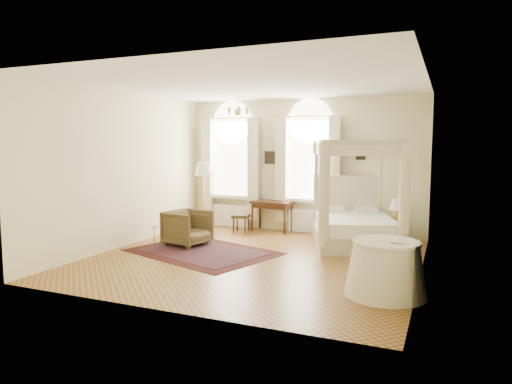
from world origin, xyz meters
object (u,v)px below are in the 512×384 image
canopy_bed (355,222)px  coffee_table (168,227)px  floor_lamp (203,173)px  side_table (386,269)px  writing_desk (272,205)px  armchair (187,228)px  stool (241,217)px  nightstand (392,232)px

canopy_bed → coffee_table: bearing=-160.8°
floor_lamp → side_table: (4.74, -3.05, -1.10)m
writing_desk → coffee_table: size_ratio=1.69×
armchair → side_table: 4.70m
floor_lamp → canopy_bed: bearing=0.4°
coffee_table → stool: bearing=61.0°
coffee_table → side_table: 5.20m
canopy_bed → coffee_table: canopy_bed is taller
stool → coffee_table: stool is taller
canopy_bed → stool: bearing=171.9°
stool → armchair: armchair is taller
stool → armchair: size_ratio=0.53×
writing_desk → coffee_table: 2.74m
armchair → canopy_bed: bearing=-57.0°
armchair → floor_lamp: bearing=25.6°
coffee_table → canopy_bed: bearing=19.2°
armchair → stool: bearing=-3.5°
nightstand → canopy_bed: bearing=-149.6°
armchair → side_table: (4.38, -1.70, 0.01)m
armchair → floor_lamp: (-0.36, 1.34, 1.11)m
nightstand → coffee_table: 4.93m
canopy_bed → coffee_table: size_ratio=3.98×
nightstand → side_table: size_ratio=0.49×
stool → nightstand: bearing=0.3°
nightstand → coffee_table: size_ratio=0.91×
writing_desk → stool: size_ratio=2.38×
canopy_bed → stool: size_ratio=5.60×
coffee_table → floor_lamp: size_ratio=0.36×
writing_desk → stool: bearing=-147.4°
canopy_bed → armchair: bearing=-157.7°
stool → floor_lamp: 1.45m
armchair → side_table: side_table is taller
floor_lamp → stool: bearing=28.5°
canopy_bed → stool: (-2.90, 0.41, -0.14)m
nightstand → floor_lamp: bearing=-174.1°
canopy_bed → side_table: (1.03, -3.08, -0.12)m
floor_lamp → nightstand: bearing=5.9°
writing_desk → side_table: size_ratio=0.91×
coffee_table → side_table: bearing=-19.4°
stool → side_table: side_table is taller
canopy_bed → side_table: 3.25m
coffee_table → side_table: size_ratio=0.54×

